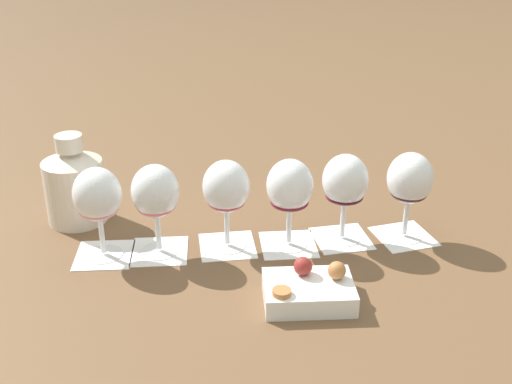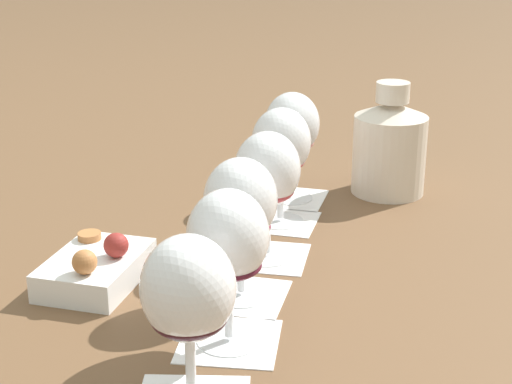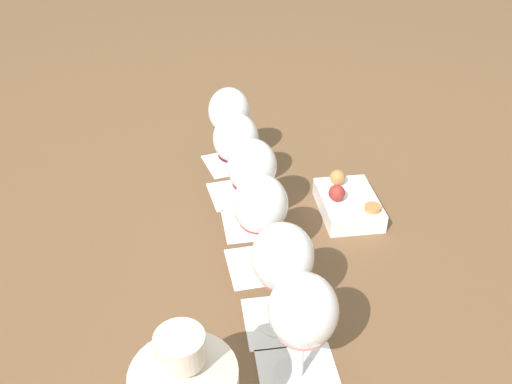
% 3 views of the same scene
% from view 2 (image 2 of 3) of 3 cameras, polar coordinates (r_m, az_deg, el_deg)
% --- Properties ---
extents(ground_plane, '(8.00, 8.00, 0.00)m').
position_cam_2_polar(ground_plane, '(0.98, 0.03, -5.96)').
color(ground_plane, brown).
extents(tasting_card_0, '(0.14, 0.14, 0.00)m').
position_cam_2_polar(tasting_card_0, '(1.22, 2.55, -0.43)').
color(tasting_card_0, white).
rests_on(tasting_card_0, ground_plane).
extents(tasting_card_1, '(0.14, 0.14, 0.00)m').
position_cam_2_polar(tasting_card_1, '(1.13, 1.77, -2.14)').
color(tasting_card_1, white).
rests_on(tasting_card_1, ground_plane).
extents(tasting_card_2, '(0.13, 0.14, 0.00)m').
position_cam_2_polar(tasting_card_2, '(1.02, 0.80, -4.71)').
color(tasting_card_2, white).
rests_on(tasting_card_2, ground_plane).
extents(tasting_card_3, '(0.14, 0.14, 0.00)m').
position_cam_2_polar(tasting_card_3, '(0.93, -1.08, -7.50)').
color(tasting_card_3, white).
rests_on(tasting_card_3, ground_plane).
extents(tasting_card_4, '(0.13, 0.13, 0.00)m').
position_cam_2_polar(tasting_card_4, '(0.84, -1.96, -10.75)').
color(tasting_card_4, white).
rests_on(tasting_card_4, ground_plane).
extents(wine_glass_0, '(0.08, 0.08, 0.17)m').
position_cam_2_polar(wine_glass_0, '(1.19, 2.63, 4.60)').
color(wine_glass_0, white).
rests_on(wine_glass_0, tasting_card_0).
extents(wine_glass_1, '(0.08, 0.08, 0.17)m').
position_cam_2_polar(wine_glass_1, '(1.10, 1.84, 3.26)').
color(wine_glass_1, white).
rests_on(wine_glass_1, tasting_card_1).
extents(wine_glass_2, '(0.08, 0.08, 0.17)m').
position_cam_2_polar(wine_glass_2, '(0.98, 0.83, 1.22)').
color(wine_glass_2, white).
rests_on(wine_glass_2, tasting_card_2).
extents(wine_glass_3, '(0.08, 0.08, 0.17)m').
position_cam_2_polar(wine_glass_3, '(0.88, -1.13, -1.01)').
color(wine_glass_3, white).
rests_on(wine_glass_3, tasting_card_3).
extents(wine_glass_4, '(0.08, 0.08, 0.17)m').
position_cam_2_polar(wine_glass_4, '(0.78, -2.05, -3.71)').
color(wine_glass_4, white).
rests_on(wine_glass_4, tasting_card_4).
extents(wine_glass_5, '(0.08, 0.08, 0.17)m').
position_cam_2_polar(wine_glass_5, '(0.68, -4.94, -7.60)').
color(wine_glass_5, white).
rests_on(wine_glass_5, tasting_card_5).
extents(ceramic_vase, '(0.11, 0.11, 0.18)m').
position_cam_2_polar(ceramic_vase, '(1.25, 9.69, 3.35)').
color(ceramic_vase, beige).
rests_on(ceramic_vase, ground_plane).
extents(snack_dish, '(0.17, 0.16, 0.06)m').
position_cam_2_polar(snack_dish, '(0.97, -11.54, -5.41)').
color(snack_dish, white).
rests_on(snack_dish, ground_plane).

